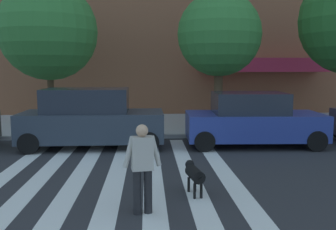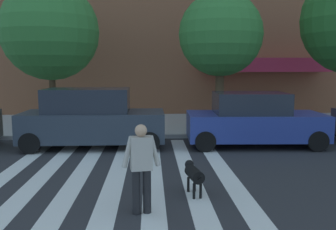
# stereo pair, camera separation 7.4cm
# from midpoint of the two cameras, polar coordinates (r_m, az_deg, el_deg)

# --- Properties ---
(ground_plane) EXTENTS (160.00, 160.00, 0.00)m
(ground_plane) POSITION_cam_midpoint_polar(r_m,az_deg,el_deg) (7.54, -5.69, -13.01)
(ground_plane) COLOR #2B2B2D
(sidewalk_far) EXTENTS (80.00, 6.00, 0.15)m
(sidewalk_far) POSITION_cam_midpoint_polar(r_m,az_deg,el_deg) (16.41, -4.35, -1.45)
(sidewalk_far) COLOR #A7A5A4
(sidewalk_far) RESTS_ON ground_plane
(crosswalk_stripes) EXTENTS (5.85, 11.72, 0.01)m
(crosswalk_stripes) POSITION_cam_midpoint_polar(r_m,az_deg,el_deg) (7.57, -9.47, -12.94)
(crosswalk_stripes) COLOR silver
(crosswalk_stripes) RESTS_ON ground_plane
(parked_car_behind_first) EXTENTS (4.62, 1.89, 1.95)m
(parked_car_behind_first) POSITION_cam_midpoint_polar(r_m,az_deg,el_deg) (12.14, -12.20, -0.64)
(parked_car_behind_first) COLOR #2C3440
(parked_car_behind_first) RESTS_ON ground_plane
(parked_car_third_in_line) EXTENTS (4.57, 2.16, 1.80)m
(parked_car_third_in_line) POSITION_cam_midpoint_polar(r_m,az_deg,el_deg) (12.50, 13.01, -0.79)
(parked_car_third_in_line) COLOR navy
(parked_car_third_in_line) RESTS_ON ground_plane
(street_tree_nearest) EXTENTS (4.01, 4.01, 5.95)m
(street_tree_nearest) POSITION_cam_midpoint_polar(r_m,az_deg,el_deg) (15.99, -18.45, 12.38)
(street_tree_nearest) COLOR #4C3823
(street_tree_nearest) RESTS_ON sidewalk_far
(street_tree_middle) EXTENTS (3.35, 3.35, 5.46)m
(street_tree_middle) POSITION_cam_midpoint_polar(r_m,az_deg,el_deg) (14.89, 7.92, 12.40)
(street_tree_middle) COLOR #4C3823
(street_tree_middle) RESTS_ON sidewalk_far
(pedestrian_dog_walker) EXTENTS (0.71, 0.30, 1.64)m
(pedestrian_dog_walker) POSITION_cam_midpoint_polar(r_m,az_deg,el_deg) (6.54, -4.39, -7.68)
(pedestrian_dog_walker) COLOR black
(pedestrian_dog_walker) RESTS_ON ground_plane
(dog_on_leash) EXTENTS (0.36, 1.01, 0.65)m
(dog_on_leash) POSITION_cam_midpoint_polar(r_m,az_deg,el_deg) (7.64, 3.87, -9.19)
(dog_on_leash) COLOR black
(dog_on_leash) RESTS_ON ground_plane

